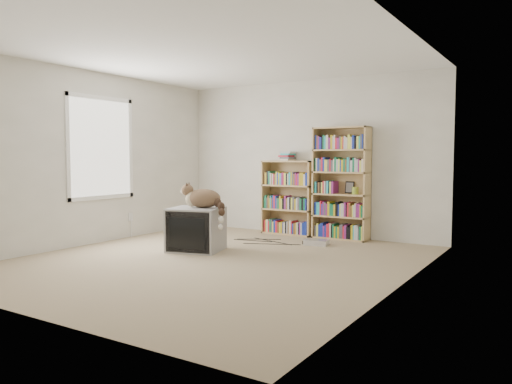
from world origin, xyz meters
The scene contains 17 objects.
floor centered at (0.00, 0.00, 0.00)m, with size 4.50×5.00×0.01m, color #9B8669.
wall_back centered at (0.00, 2.50, 1.25)m, with size 4.50×0.02×2.50m, color silver.
wall_front centered at (0.00, -2.50, 1.25)m, with size 4.50×0.02×2.50m, color silver.
wall_left centered at (-2.25, 0.00, 1.25)m, with size 0.02×5.00×2.50m, color silver.
wall_right centered at (2.25, 0.00, 1.25)m, with size 0.02×5.00×2.50m, color silver.
ceiling centered at (0.00, 0.00, 2.50)m, with size 4.50×5.00×0.02m, color white.
window centered at (-2.24, 0.20, 1.40)m, with size 0.02×1.22×1.52m, color white.
crt_tv centered at (-0.63, 0.41, 0.29)m, with size 0.81×0.77×0.58m.
cat centered at (-0.50, 0.45, 0.68)m, with size 0.78×0.48×0.56m.
bookcase_tall centered at (0.66, 2.36, 0.82)m, with size 0.86×0.30×1.72m.
bookcase_short centered at (-0.26, 2.36, 0.55)m, with size 0.88×0.30×1.21m.
book_stack centered at (-0.30, 2.35, 1.28)m, with size 0.21×0.27×0.15m, color red.
green_mug centered at (0.89, 2.34, 0.76)m, with size 0.10×0.10×0.11m, color #8EA72F.
framed_print centered at (0.76, 2.44, 0.80)m, with size 0.14×0.01×0.19m, color black.
dvd_player centered at (0.57, 1.67, 0.04)m, with size 0.33×0.24×0.08m, color silver.
wall_outlet centered at (-2.24, 0.75, 0.32)m, with size 0.01×0.08×0.13m, color silver.
floor_cables centered at (-0.16, 1.46, 0.00)m, with size 1.20×0.70×0.01m, color black, non-canonical shape.
Camera 1 is at (3.60, -4.83, 1.26)m, focal length 35.00 mm.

